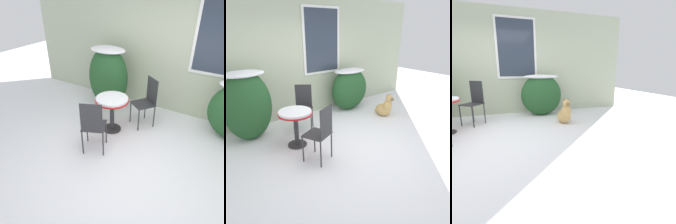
# 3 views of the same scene
# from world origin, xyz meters

# --- Properties ---
(ground_plane) EXTENTS (16.00, 16.00, 0.00)m
(ground_plane) POSITION_xyz_m (0.00, 0.00, 0.00)
(ground_plane) COLOR white
(house_wall) EXTENTS (8.00, 0.10, 2.92)m
(house_wall) POSITION_xyz_m (0.04, 2.20, 1.48)
(house_wall) COLOR #B2BC9E
(house_wall) RESTS_ON ground_plane
(shrub_left) EXTENTS (0.97, 0.65, 1.43)m
(shrub_left) POSITION_xyz_m (-1.50, 1.62, 0.75)
(shrub_left) COLOR #235128
(shrub_left) RESTS_ON ground_plane
(shrub_middle) EXTENTS (1.14, 0.62, 1.15)m
(shrub_middle) POSITION_xyz_m (1.29, 1.72, 0.61)
(shrub_middle) COLOR #235128
(shrub_middle) RESTS_ON ground_plane
(patio_table) EXTENTS (0.65, 0.65, 0.73)m
(patio_table) POSITION_xyz_m (-0.89, 0.79, 0.58)
(patio_table) COLOR #2D2D30
(patio_table) RESTS_ON ground_plane
(patio_chair_near_table) EXTENTS (0.55, 0.55, 1.02)m
(patio_chair_near_table) POSITION_xyz_m (-0.40, 1.34, 0.57)
(patio_chair_near_table) COLOR #2D2D30
(patio_chair_near_table) RESTS_ON ground_plane
(patio_chair_far_side) EXTENTS (0.52, 0.52, 1.02)m
(patio_chair_far_side) POSITION_xyz_m (-0.80, 0.04, 0.57)
(patio_chair_far_side) COLOR #2D2D30
(patio_chair_far_side) RESTS_ON ground_plane
(dog) EXTENTS (0.35, 0.62, 0.62)m
(dog) POSITION_xyz_m (1.66, 0.73, 0.23)
(dog) COLOR tan
(dog) RESTS_ON ground_plane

